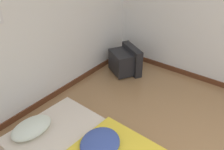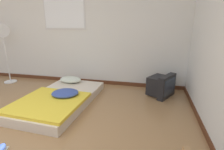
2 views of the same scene
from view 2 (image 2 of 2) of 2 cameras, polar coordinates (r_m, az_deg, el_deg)
name	(u,v)px [view 2 (image 2 of 2)]	position (r m, az deg, el deg)	size (l,w,h in m)	color
wall_back	(78,32)	(4.56, -11.13, 13.52)	(7.69, 0.08, 2.60)	silver
mattress_bed	(60,98)	(3.59, -16.59, -7.23)	(1.22, 2.02, 0.30)	beige
crt_tv	(161,86)	(3.91, 15.76, -3.32)	(0.63, 0.66, 0.48)	black
standing_fan	(4,42)	(5.22, -31.84, 9.09)	(0.31, 0.33, 1.51)	silver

